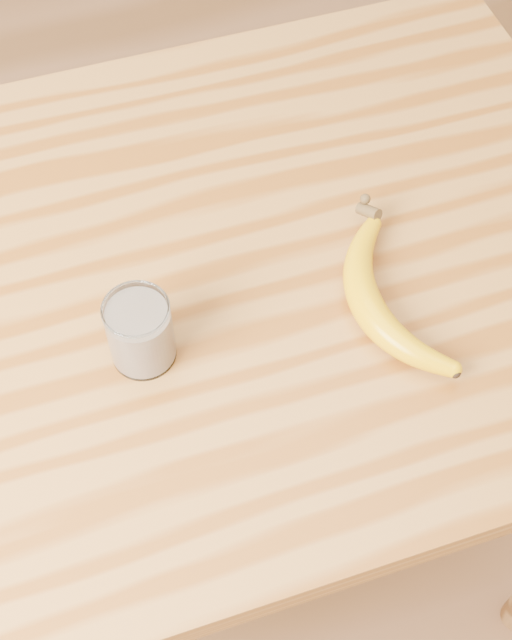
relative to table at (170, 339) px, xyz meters
name	(u,v)px	position (x,y,z in m)	size (l,w,h in m)	color
table	(170,339)	(0.00, 0.00, 0.00)	(1.20, 0.80, 0.90)	#945F28
smoothie_glass	(140,332)	(-0.04, -0.09, 0.17)	(0.07, 0.07, 0.09)	white
banana	(366,306)	(0.21, -0.12, 0.15)	(0.12, 0.32, 0.04)	#D19502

